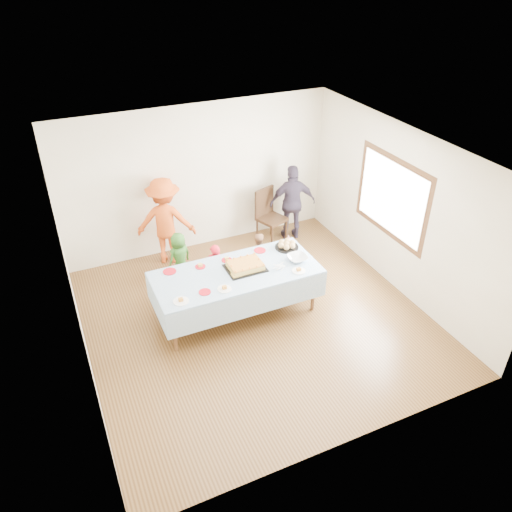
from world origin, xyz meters
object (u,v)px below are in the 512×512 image
at_px(party_table, 236,275).
at_px(adult_left, 165,221).
at_px(dining_chair, 269,213).
at_px(birthday_cake, 245,266).

height_order(party_table, adult_left, adult_left).
relative_size(dining_chair, adult_left, 0.67).
distance_m(party_table, adult_left, 2.02).
distance_m(birthday_cake, dining_chair, 2.21).
bearing_deg(dining_chair, party_table, -148.03).
xyz_separation_m(party_table, adult_left, (-0.54, 1.94, 0.08)).
bearing_deg(birthday_cake, dining_chair, 55.15).
relative_size(birthday_cake, adult_left, 0.37).
distance_m(party_table, birthday_cake, 0.19).
height_order(birthday_cake, adult_left, adult_left).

